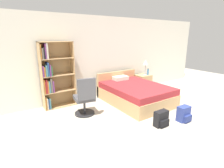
# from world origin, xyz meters

# --- Properties ---
(ground_plane) EXTENTS (14.00, 14.00, 0.00)m
(ground_plane) POSITION_xyz_m (0.00, 0.00, 0.00)
(ground_plane) COLOR #BCB29E
(wall_back) EXTENTS (9.00, 0.06, 2.60)m
(wall_back) POSITION_xyz_m (0.00, 3.23, 1.30)
(wall_back) COLOR silver
(wall_back) RESTS_ON ground_plane
(bookshelf) EXTENTS (0.90, 0.32, 1.85)m
(bookshelf) POSITION_xyz_m (-1.79, 3.00, 0.93)
(bookshelf) COLOR tan
(bookshelf) RESTS_ON ground_plane
(bed) EXTENTS (1.54, 2.08, 0.81)m
(bed) POSITION_xyz_m (0.37, 2.09, 0.29)
(bed) COLOR tan
(bed) RESTS_ON ground_plane
(office_chair) EXTENTS (0.55, 0.63, 1.02)m
(office_chair) POSITION_xyz_m (-1.30, 2.02, 0.46)
(office_chair) COLOR #232326
(office_chair) RESTS_ON ground_plane
(nightstand) EXTENTS (0.52, 0.49, 0.58)m
(nightstand) POSITION_xyz_m (1.47, 2.87, 0.29)
(nightstand) COLOR tan
(nightstand) RESTS_ON ground_plane
(table_lamp) EXTENTS (0.21, 0.21, 0.57)m
(table_lamp) POSITION_xyz_m (1.52, 2.83, 1.03)
(table_lamp) COLOR #B2B2B7
(table_lamp) RESTS_ON nightstand
(water_bottle) EXTENTS (0.06, 0.06, 0.25)m
(water_bottle) POSITION_xyz_m (1.59, 2.75, 0.70)
(water_bottle) COLOR teal
(water_bottle) RESTS_ON nightstand
(backpack_blue) EXTENTS (0.31, 0.25, 0.37)m
(backpack_blue) POSITION_xyz_m (0.53, 0.44, 0.18)
(backpack_blue) COLOR navy
(backpack_blue) RESTS_ON ground_plane
(backpack_black) EXTENTS (0.34, 0.22, 0.36)m
(backpack_black) POSITION_xyz_m (-0.10, 0.57, 0.17)
(backpack_black) COLOR black
(backpack_black) RESTS_ON ground_plane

